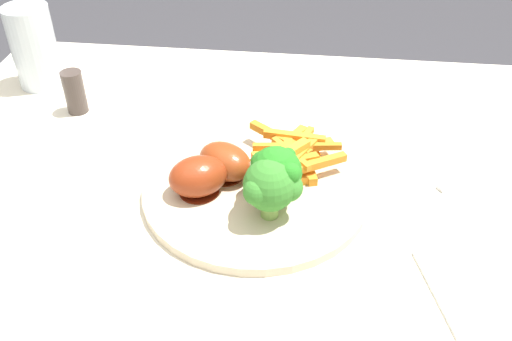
{
  "coord_description": "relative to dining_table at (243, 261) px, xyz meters",
  "views": [
    {
      "loc": [
        -0.08,
        0.52,
        1.16
      ],
      "look_at": [
        -0.02,
        -0.0,
        0.75
      ],
      "focal_mm": 39.65,
      "sensor_mm": 36.0,
      "label": 1
    }
  ],
  "objects": [
    {
      "name": "dinner_plate",
      "position": [
        -0.02,
        -0.0,
        0.13
      ],
      "size": [
        0.27,
        0.27,
        0.01
      ],
      "primitive_type": "cylinder",
      "color": "beige",
      "rests_on": "dining_table"
    },
    {
      "name": "chicken_drumstick_far",
      "position": [
        0.02,
        -0.01,
        0.15
      ],
      "size": [
        0.12,
        0.09,
        0.04
      ],
      "color": "#62210D",
      "rests_on": "dinner_plate"
    },
    {
      "name": "pepper_shaker",
      "position": [
        0.26,
        -0.16,
        0.15
      ],
      "size": [
        0.03,
        0.03,
        0.06
      ],
      "primitive_type": "cylinder",
      "color": "#423833",
      "rests_on": "dining_table"
    },
    {
      "name": "chicken_drumstick_near",
      "position": [
        0.04,
        0.02,
        0.16
      ],
      "size": [
        0.13,
        0.09,
        0.05
      ],
      "color": "#601C0C",
      "rests_on": "dinner_plate"
    },
    {
      "name": "dining_table",
      "position": [
        0.0,
        0.0,
        0.0
      ],
      "size": [
        0.9,
        0.76,
        0.72
      ],
      "color": "silver",
      "rests_on": "ground_plane"
    },
    {
      "name": "broccoli_floret_middle",
      "position": [
        -0.04,
        0.05,
        0.18
      ],
      "size": [
        0.07,
        0.06,
        0.07
      ],
      "color": "#7EAC4F",
      "rests_on": "dinner_plate"
    },
    {
      "name": "water_glass",
      "position": [
        0.35,
        -0.23,
        0.18
      ],
      "size": [
        0.07,
        0.07,
        0.13
      ],
      "primitive_type": "cylinder",
      "color": "silver",
      "rests_on": "dining_table"
    },
    {
      "name": "fork",
      "position": [
        -0.32,
        -0.08,
        0.12
      ],
      "size": [
        0.16,
        0.12,
        0.0
      ],
      "primitive_type": "cube",
      "rotation": [
        0.0,
        0.0,
        0.6
      ],
      "color": "silver",
      "rests_on": "dining_table"
    },
    {
      "name": "carrot_fries_pile",
      "position": [
        -0.06,
        -0.04,
        0.15
      ],
      "size": [
        0.13,
        0.16,
        0.04
      ],
      "color": "orange",
      "rests_on": "dinner_plate"
    },
    {
      "name": "broccoli_floret_front",
      "position": [
        -0.04,
        0.03,
        0.18
      ],
      "size": [
        0.06,
        0.06,
        0.08
      ],
      "color": "#84AE56",
      "rests_on": "dinner_plate"
    }
  ]
}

